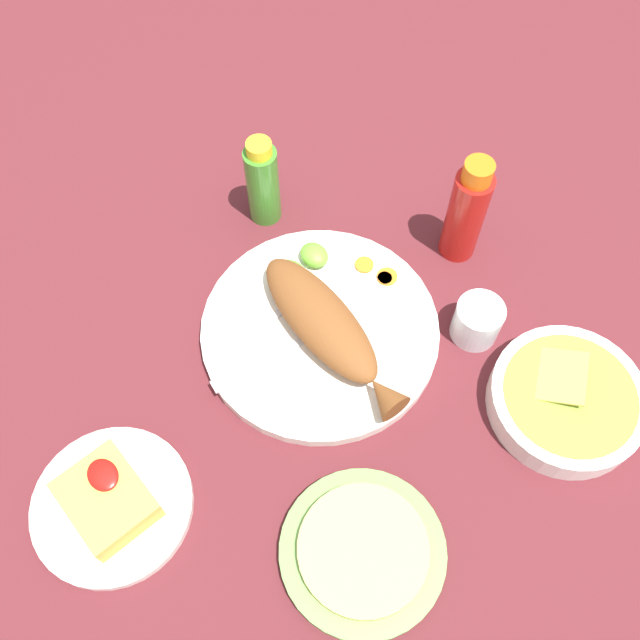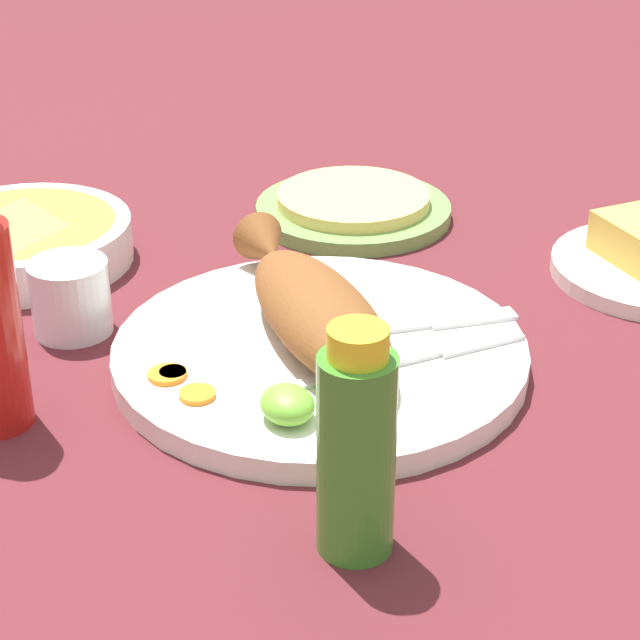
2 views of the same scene
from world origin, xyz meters
name	(u,v)px [view 2 (image 2 of 2)]	position (x,y,z in m)	size (l,w,h in m)	color
ground_plane	(320,364)	(0.00, 0.00, 0.00)	(4.00, 4.00, 0.00)	#561E23
main_plate	(320,354)	(0.00, 0.00, 0.01)	(0.31, 0.31, 0.02)	white
fried_fish	(314,307)	(-0.01, 0.00, 0.04)	(0.27, 0.09, 0.05)	brown
fork_near	(418,325)	(0.01, 0.08, 0.02)	(0.04, 0.18, 0.00)	silver
fork_far	(427,355)	(0.05, 0.06, 0.02)	(0.02, 0.19, 0.00)	silver
carrot_slice_near	(175,376)	(0.00, -0.11, 0.02)	(0.02, 0.02, 0.00)	orange
carrot_slice_mid	(169,377)	(0.00, -0.12, 0.02)	(0.03, 0.03, 0.00)	orange
carrot_slice_far	(197,394)	(0.03, -0.11, 0.02)	(0.03, 0.03, 0.00)	orange
lime_wedge_main	(287,404)	(0.09, -0.06, 0.03)	(0.04, 0.04, 0.02)	#6BB233
lime_wedge_side	(346,386)	(0.08, -0.02, 0.03)	(0.05, 0.04, 0.03)	#6BB233
hot_sauce_bottle_green	(356,448)	(0.20, -0.07, 0.07)	(0.05, 0.05, 0.15)	#3D8428
salt_cup	(71,302)	(-0.13, -0.16, 0.03)	(0.06, 0.06, 0.06)	silver
guacamole_bowl	(24,239)	(-0.27, -0.16, 0.02)	(0.19, 0.19, 0.05)	white
tortilla_plate	(353,211)	(-0.25, 0.15, 0.01)	(0.19, 0.19, 0.01)	#6B9E4C
tortilla_stack	(353,198)	(-0.25, 0.15, 0.02)	(0.15, 0.15, 0.01)	#E0C666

